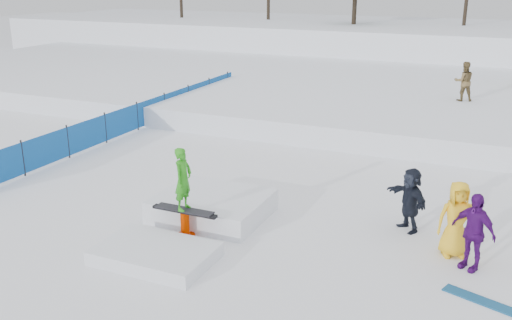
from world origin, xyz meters
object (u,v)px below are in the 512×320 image
at_px(spectator_purple, 473,231).
at_px(spectator_yellow, 456,219).
at_px(safety_fence, 137,116).
at_px(jib_rail_feature, 198,215).
at_px(spectator_dark, 410,200).
at_px(walker_olive, 464,81).

bearing_deg(spectator_purple, spectator_yellow, 156.52).
bearing_deg(safety_fence, jib_rail_feature, -46.24).
height_order(spectator_purple, spectator_yellow, spectator_yellow).
bearing_deg(spectator_dark, spectator_purple, 3.47).
height_order(spectator_yellow, jib_rail_feature, jib_rail_feature).
relative_size(spectator_purple, spectator_yellow, 0.98).
xyz_separation_m(safety_fence, spectator_yellow, (12.10, -5.75, 0.28)).
bearing_deg(spectator_dark, safety_fence, -157.54).
bearing_deg(spectator_purple, spectator_dark, 165.69).
relative_size(walker_olive, spectator_yellow, 0.96).
bearing_deg(safety_fence, spectator_purple, -26.50).
bearing_deg(safety_fence, spectator_yellow, -25.42).
bearing_deg(spectator_purple, safety_fence, -177.99).
distance_m(walker_olive, spectator_yellow, 12.52).
distance_m(walker_olive, spectator_purple, 13.01).
distance_m(spectator_purple, spectator_yellow, 0.59).
height_order(spectator_yellow, spectator_dark, spectator_yellow).
distance_m(spectator_dark, jib_rail_feature, 4.93).
relative_size(spectator_purple, jib_rail_feature, 0.37).
height_order(safety_fence, spectator_purple, spectator_purple).
bearing_deg(safety_fence, spectator_dark, -23.84).
bearing_deg(walker_olive, spectator_yellow, 74.01).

